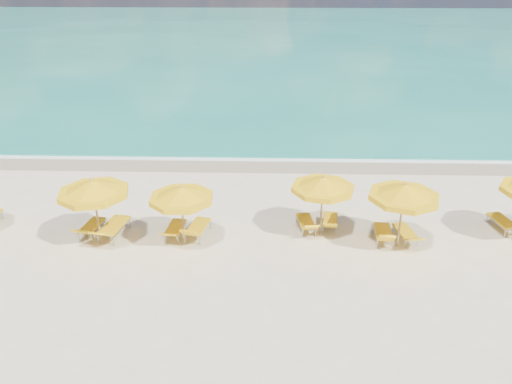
{
  "coord_description": "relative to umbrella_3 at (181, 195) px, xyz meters",
  "views": [
    {
      "loc": [
        0.49,
        -15.76,
        9.42
      ],
      "look_at": [
        0.0,
        1.5,
        1.2
      ],
      "focal_mm": 35.0,
      "sensor_mm": 36.0,
      "label": 1
    }
  ],
  "objects": [
    {
      "name": "foam_line",
      "position": [
        2.53,
        8.6,
        -1.97
      ],
      "size": [
        120.0,
        1.2,
        0.03
      ],
      "primitive_type": "cube",
      "color": "white",
      "rests_on": "ground"
    },
    {
      "name": "lounger_3_right",
      "position": [
        0.41,
        0.53,
        -1.74
      ],
      "size": [
        0.96,
        1.88,
        0.84
      ],
      "rotation": [
        0.0,
        0.0,
        -0.21
      ],
      "color": "#A5A8AD",
      "rests_on": "ground"
    },
    {
      "name": "lounger_2_right",
      "position": [
        -2.69,
        0.44,
        -1.72
      ],
      "size": [
        1.0,
        2.13,
        0.86
      ],
      "rotation": [
        0.0,
        0.0,
        -0.17
      ],
      "color": "#A5A8AD",
      "rests_on": "ground"
    },
    {
      "name": "lounger_6_left",
      "position": [
        11.87,
        1.33,
        -1.76
      ],
      "size": [
        0.91,
        1.83,
        0.74
      ],
      "rotation": [
        0.0,
        0.0,
        0.2
      ],
      "color": "#A5A8AD",
      "rests_on": "ground"
    },
    {
      "name": "umbrella_5",
      "position": [
        7.63,
        0.06,
        0.15
      ],
      "size": [
        2.62,
        2.62,
        2.49
      ],
      "rotation": [
        0.0,
        0.0,
        0.07
      ],
      "color": "tan",
      "rests_on": "ground"
    },
    {
      "name": "lounger_4_left",
      "position": [
        4.43,
        1.11,
        -1.76
      ],
      "size": [
        0.8,
        1.74,
        0.75
      ],
      "rotation": [
        0.0,
        0.0,
        0.15
      ],
      "color": "#A5A8AD",
      "rests_on": "ground"
    },
    {
      "name": "lounger_5_right",
      "position": [
        8.01,
        0.47,
        -1.77
      ],
      "size": [
        0.81,
        1.75,
        0.66
      ],
      "rotation": [
        0.0,
        0.0,
        0.16
      ],
      "color": "#A5A8AD",
      "rests_on": "ground"
    },
    {
      "name": "whitecap_far",
      "position": [
        10.53,
        24.4,
        -1.97
      ],
      "size": [
        18.0,
        0.3,
        0.05
      ],
      "primitive_type": "cube",
      "color": "white",
      "rests_on": "ground"
    },
    {
      "name": "lounger_2_left",
      "position": [
        -3.54,
        0.57,
        -1.76
      ],
      "size": [
        0.8,
        1.72,
        0.75
      ],
      "rotation": [
        0.0,
        0.0,
        -0.15
      ],
      "color": "#A5A8AD",
      "rests_on": "ground"
    },
    {
      "name": "wet_sand_band",
      "position": [
        2.53,
        7.8,
        -1.97
      ],
      "size": [
        120.0,
        2.6,
        0.01
      ],
      "primitive_type": "cube",
      "color": "tan",
      "rests_on": "ground"
    },
    {
      "name": "lounger_5_left",
      "position": [
        7.17,
        0.36,
        -1.75
      ],
      "size": [
        0.73,
        1.75,
        0.83
      ],
      "rotation": [
        0.0,
        0.0,
        -0.09
      ],
      "color": "#A5A8AD",
      "rests_on": "ground"
    },
    {
      "name": "lounger_3_left",
      "position": [
        -0.42,
        0.51,
        -1.77
      ],
      "size": [
        0.72,
        1.75,
        0.7
      ],
      "rotation": [
        0.0,
        0.0,
        -0.1
      ],
      "color": "#A5A8AD",
      "rests_on": "ground"
    },
    {
      "name": "ground_plane",
      "position": [
        2.53,
        0.4,
        -1.97
      ],
      "size": [
        120.0,
        120.0,
        0.0
      ],
      "primitive_type": "plane",
      "color": "beige"
    },
    {
      "name": "umbrella_4",
      "position": [
        4.95,
        0.92,
        0.03
      ],
      "size": [
        2.61,
        2.61,
        2.35
      ],
      "rotation": [
        0.0,
        0.0,
        0.13
      ],
      "color": "tan",
      "rests_on": "ground"
    },
    {
      "name": "umbrella_3",
      "position": [
        0.0,
        0.0,
        0.0
      ],
      "size": [
        2.94,
        2.94,
        2.31
      ],
      "rotation": [
        0.0,
        0.0,
        -0.36
      ],
      "color": "tan",
      "rests_on": "ground"
    },
    {
      "name": "ocean",
      "position": [
        2.53,
        48.4,
        -1.97
      ],
      "size": [
        120.0,
        80.0,
        0.3
      ],
      "primitive_type": "cube",
      "color": "#157B65",
      "rests_on": "ground"
    },
    {
      "name": "lounger_4_right",
      "position": [
        5.36,
        1.28,
        -1.77
      ],
      "size": [
        0.75,
        1.67,
        0.72
      ],
      "rotation": [
        0.0,
        0.0,
        -0.14
      ],
      "color": "#A5A8AD",
      "rests_on": "ground"
    },
    {
      "name": "whitecap_near",
      "position": [
        -3.47,
        17.4,
        -1.97
      ],
      "size": [
        14.0,
        0.36,
        0.05
      ],
      "primitive_type": "cube",
      "color": "white",
      "rests_on": "ground"
    },
    {
      "name": "umbrella_2",
      "position": [
        -3.04,
        0.02,
        0.17
      ],
      "size": [
        2.88,
        2.88,
        2.51
      ],
      "rotation": [
        0.0,
        0.0,
        -0.18
      ],
      "color": "tan",
      "rests_on": "ground"
    }
  ]
}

